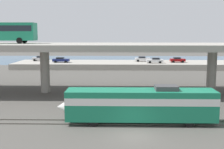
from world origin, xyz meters
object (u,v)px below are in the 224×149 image
(parked_car_1, at_px, (142,59))
(parked_car_4, at_px, (40,58))
(parked_car_0, at_px, (61,60))
(parked_car_2, at_px, (177,60))
(train_locomotive, at_px, (133,103))
(parked_car_3, at_px, (155,60))

(parked_car_1, relative_size, parked_car_4, 1.00)
(parked_car_1, xyz_separation_m, parked_car_4, (-30.30, 1.13, 0.00))
(parked_car_0, height_order, parked_car_2, same)
(parked_car_0, relative_size, parked_car_4, 1.05)
(parked_car_0, relative_size, parked_car_1, 1.06)
(parked_car_2, bearing_deg, parked_car_0, -178.34)
(parked_car_0, bearing_deg, train_locomotive, -70.14)
(parked_car_0, bearing_deg, parked_car_4, 147.73)
(train_locomotive, height_order, parked_car_3, train_locomotive)
(parked_car_2, bearing_deg, parked_car_3, -163.50)
(train_locomotive, bearing_deg, parked_car_0, -70.14)
(parked_car_1, xyz_separation_m, parked_car_3, (3.08, -4.37, 0.00))
(parked_car_4, bearing_deg, parked_car_3, 170.65)
(parked_car_0, xyz_separation_m, parked_car_3, (26.25, -0.99, -0.00))
(parked_car_1, distance_m, parked_car_4, 30.32)
(parked_car_3, distance_m, parked_car_4, 33.83)
(train_locomotive, relative_size, parked_car_3, 3.77)
(parked_car_1, height_order, parked_car_3, same)
(parked_car_2, height_order, parked_car_4, same)
(parked_car_0, xyz_separation_m, parked_car_1, (23.17, 3.37, -0.00))
(parked_car_2, distance_m, parked_car_4, 40.09)
(train_locomotive, distance_m, parked_car_2, 52.45)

